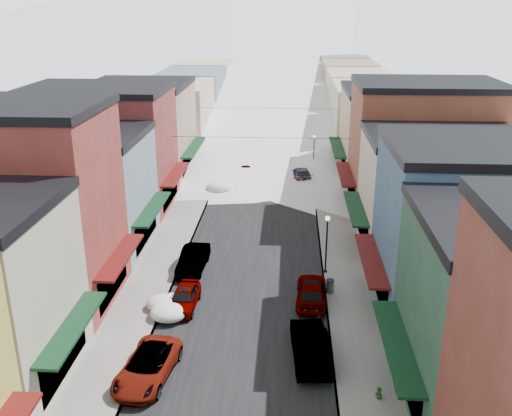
# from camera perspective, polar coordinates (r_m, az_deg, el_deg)

# --- Properties ---
(road) EXTENTS (10.00, 160.00, 0.01)m
(road) POSITION_cam_1_polar(r_m,az_deg,el_deg) (72.78, 1.37, 5.82)
(road) COLOR black
(road) RESTS_ON ground
(sidewalk_left) EXTENTS (3.20, 160.00, 0.15)m
(sidewalk_left) POSITION_cam_1_polar(r_m,az_deg,el_deg) (73.29, -3.82, 5.94)
(sidewalk_left) COLOR gray
(sidewalk_left) RESTS_ON ground
(sidewalk_right) EXTENTS (3.20, 160.00, 0.15)m
(sidewalk_right) POSITION_cam_1_polar(r_m,az_deg,el_deg) (72.82, 6.59, 5.76)
(sidewalk_right) COLOR gray
(sidewalk_right) RESTS_ON ground
(curb_left) EXTENTS (0.10, 160.00, 0.15)m
(curb_left) POSITION_cam_1_polar(r_m,az_deg,el_deg) (73.11, -2.61, 5.93)
(curb_left) COLOR slate
(curb_left) RESTS_ON ground
(curb_right) EXTENTS (0.10, 160.00, 0.15)m
(curb_right) POSITION_cam_1_polar(r_m,az_deg,el_deg) (72.76, 5.37, 5.79)
(curb_right) COLOR slate
(curb_right) RESTS_ON ground
(bldg_l_brick_near) EXTENTS (12.30, 8.20, 12.50)m
(bldg_l_brick_near) POSITION_cam_1_polar(r_m,az_deg,el_deg) (36.88, -22.89, 0.07)
(bldg_l_brick_near) COLOR maroon
(bldg_l_brick_near) RESTS_ON ground
(bldg_l_grayblue) EXTENTS (11.30, 9.20, 9.00)m
(bldg_l_grayblue) POSITION_cam_1_polar(r_m,az_deg,el_deg) (44.58, -17.40, 1.67)
(bldg_l_grayblue) COLOR gray
(bldg_l_grayblue) RESTS_ON ground
(bldg_l_brick_far) EXTENTS (13.30, 9.20, 11.00)m
(bldg_l_brick_far) POSITION_cam_1_polar(r_m,az_deg,el_deg) (52.79, -15.21, 5.80)
(bldg_l_brick_far) COLOR maroon
(bldg_l_brick_far) RESTS_ON ground
(bldg_l_tan) EXTENTS (11.30, 11.20, 10.00)m
(bldg_l_tan) POSITION_cam_1_polar(r_m,az_deg,el_deg) (61.94, -11.43, 7.66)
(bldg_l_tan) COLOR tan
(bldg_l_tan) RESTS_ON ground
(bldg_r_blue) EXTENTS (11.30, 9.20, 10.50)m
(bldg_r_blue) POSITION_cam_1_polar(r_m,az_deg,el_deg) (35.55, 20.63, -2.07)
(bldg_r_blue) COLOR #36597A
(bldg_r_blue) RESTS_ON ground
(bldg_r_cream) EXTENTS (12.30, 9.20, 9.00)m
(bldg_r_cream) POSITION_cam_1_polar(r_m,az_deg,el_deg) (44.07, 17.93, 1.40)
(bldg_r_cream) COLOR beige
(bldg_r_cream) RESTS_ON ground
(bldg_r_brick_far) EXTENTS (13.30, 9.20, 11.50)m
(bldg_r_brick_far) POSITION_cam_1_polar(r_m,az_deg,el_deg) (52.27, 16.32, 5.84)
(bldg_r_brick_far) COLOR brown
(bldg_r_brick_far) RESTS_ON ground
(bldg_r_tan) EXTENTS (11.30, 11.20, 9.50)m
(bldg_r_tan) POSITION_cam_1_polar(r_m,az_deg,el_deg) (61.85, 13.41, 7.26)
(bldg_r_tan) COLOR tan
(bldg_r_tan) RESTS_ON ground
(distant_blocks) EXTENTS (34.00, 55.00, 8.00)m
(distant_blocks) POSITION_cam_1_polar(r_m,az_deg,el_deg) (94.56, 1.94, 11.59)
(distant_blocks) COLOR gray
(distant_blocks) RESTS_ON ground
(mountain_ridge) EXTENTS (670.00, 340.00, 34.00)m
(mountain_ridge) POSITION_cam_1_polar(r_m,az_deg,el_deg) (288.55, -0.94, 19.32)
(mountain_ridge) COLOR silver
(mountain_ridge) RESTS_ON ground
(overhead_cables) EXTENTS (16.40, 15.04, 0.04)m
(overhead_cables) POSITION_cam_1_polar(r_m,az_deg,el_deg) (59.22, 0.95, 8.68)
(overhead_cables) COLOR black
(overhead_cables) RESTS_ON ground
(car_white_suv) EXTENTS (2.96, 5.27, 1.39)m
(car_white_suv) POSITION_cam_1_polar(r_m,az_deg,el_deg) (29.97, -10.81, -15.29)
(car_white_suv) COLOR silver
(car_white_suv) RESTS_ON ground
(car_silver_sedan) EXTENTS (1.75, 4.00, 1.34)m
(car_silver_sedan) POSITION_cam_1_polar(r_m,az_deg,el_deg) (35.73, -7.17, -8.88)
(car_silver_sedan) COLOR #9FA2A7
(car_silver_sedan) RESTS_ON ground
(car_dark_hatch) EXTENTS (1.84, 4.73, 1.53)m
(car_dark_hatch) POSITION_cam_1_polar(r_m,az_deg,el_deg) (40.35, -6.30, -5.15)
(car_dark_hatch) COLOR black
(car_dark_hatch) RESTS_ON ground
(car_silver_wagon) EXTENTS (2.33, 4.96, 1.40)m
(car_silver_wagon) POSITION_cam_1_polar(r_m,az_deg,el_deg) (64.31, -2.78, 4.53)
(car_silver_wagon) COLOR #A5A8AD
(car_silver_wagon) RESTS_ON ground
(car_green_sedan) EXTENTS (2.18, 5.25, 1.69)m
(car_green_sedan) POSITION_cam_1_polar(r_m,az_deg,el_deg) (30.90, 5.45, -13.46)
(car_green_sedan) COLOR black
(car_green_sedan) RESTS_ON ground
(car_gray_suv) EXTENTS (2.08, 4.75, 1.59)m
(car_gray_suv) POSITION_cam_1_polar(r_m,az_deg,el_deg) (36.15, 5.57, -8.22)
(car_gray_suv) COLOR gray
(car_gray_suv) RESTS_ON ground
(car_black_sedan) EXTENTS (2.54, 5.09, 1.42)m
(car_black_sedan) POSITION_cam_1_polar(r_m,az_deg,el_deg) (60.09, 4.54, 3.39)
(car_black_sedan) COLOR black
(car_black_sedan) RESTS_ON ground
(car_lane_silver) EXTENTS (1.94, 4.12, 1.36)m
(car_lane_silver) POSITION_cam_1_polar(r_m,az_deg,el_deg) (61.13, -1.04, 3.71)
(car_lane_silver) COLOR #ABAFB3
(car_lane_silver) RESTS_ON ground
(car_lane_white) EXTENTS (3.13, 5.61, 1.48)m
(car_lane_white) POSITION_cam_1_polar(r_m,az_deg,el_deg) (84.57, 2.60, 8.33)
(car_lane_white) COLOR white
(car_lane_white) RESTS_ON ground
(trash_can) EXTENTS (0.52, 0.52, 0.89)m
(trash_can) POSITION_cam_1_polar(r_m,az_deg,el_deg) (37.26, 7.41, -7.73)
(trash_can) COLOR #5A5C5F
(trash_can) RESTS_ON sidewalk_right
(streetlamp_near) EXTENTS (0.34, 0.34, 4.15)m
(streetlamp_near) POSITION_cam_1_polar(r_m,az_deg,el_deg) (38.97, 7.09, -2.91)
(streetlamp_near) COLOR black
(streetlamp_near) RESTS_ON sidewalk_right
(streetlamp_far) EXTENTS (0.33, 0.33, 3.98)m
(streetlamp_far) POSITION_cam_1_polar(r_m,az_deg,el_deg) (62.97, 5.81, 5.96)
(streetlamp_far) COLOR black
(streetlamp_far) RESTS_ON sidewalk_right
(planter_far) EXTENTS (0.43, 0.43, 0.56)m
(planter_far) POSITION_cam_1_polar(r_m,az_deg,el_deg) (28.85, 12.17, -17.64)
(planter_far) COLOR #2F5D2A
(planter_far) RESTS_ON sidewalk_right
(snow_pile_near) EXTENTS (2.22, 2.56, 0.94)m
(snow_pile_near) POSITION_cam_1_polar(r_m,az_deg,el_deg) (34.77, -8.67, -10.26)
(snow_pile_near) COLOR white
(snow_pile_near) RESTS_ON ground
(snow_pile_mid) EXTENTS (2.17, 2.54, 0.92)m
(snow_pile_mid) POSITION_cam_1_polar(r_m,az_deg,el_deg) (35.81, -9.10, -9.34)
(snow_pile_mid) COLOR white
(snow_pile_mid) RESTS_ON ground
(snow_pile_far) EXTENTS (2.61, 2.81, 1.10)m
(snow_pile_far) POSITION_cam_1_polar(r_m,az_deg,el_deg) (56.35, -3.67, 2.08)
(snow_pile_far) COLOR white
(snow_pile_far) RESTS_ON ground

